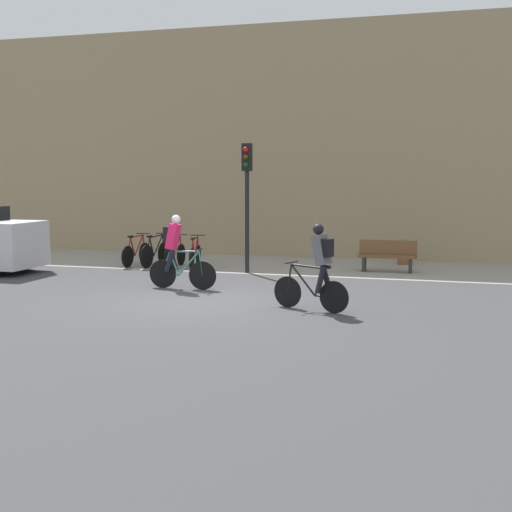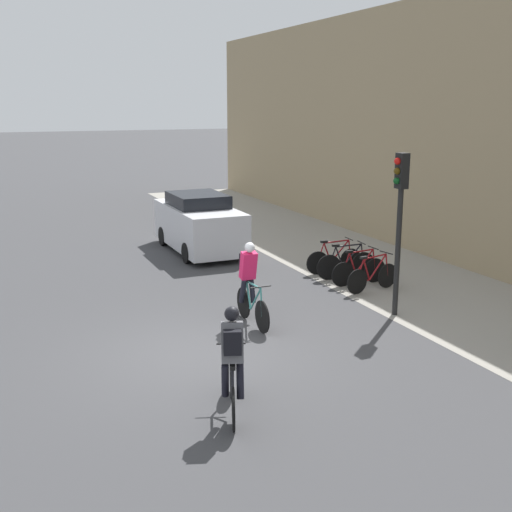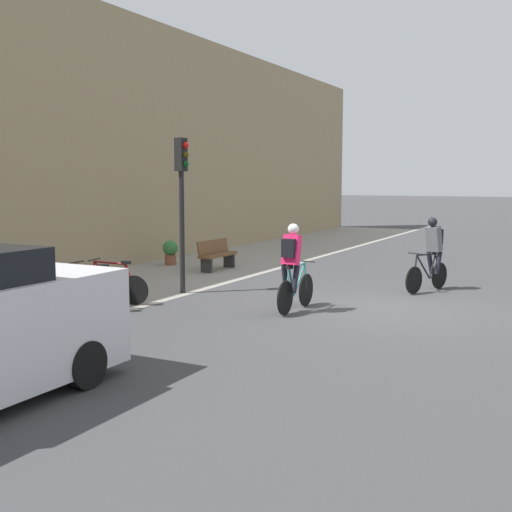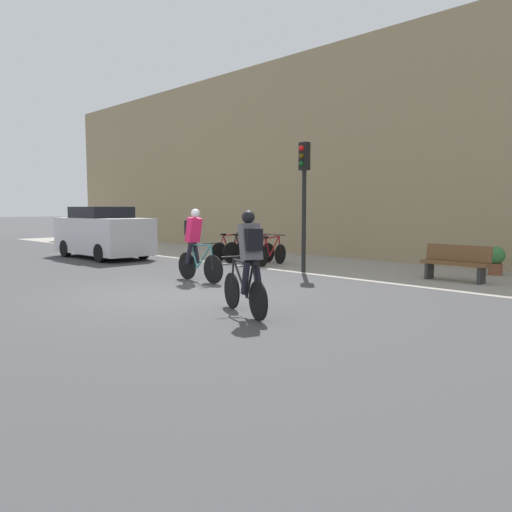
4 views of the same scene
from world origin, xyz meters
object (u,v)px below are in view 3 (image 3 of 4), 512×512
cyclist_pink (293,265)px  traffic_light_pole (182,186)px  cyclist_grey (432,251)px  parked_bike_1 (70,294)px  parked_bike_3 (113,286)px  potted_plant (170,251)px  parked_bike_0 (46,300)px  bench (217,254)px  parked_bike_2 (92,290)px

cyclist_pink → traffic_light_pole: (0.81, 3.18, 1.55)m
cyclist_grey → traffic_light_pole: traffic_light_pole is taller
cyclist_grey → parked_bike_1: size_ratio=1.04×
parked_bike_3 → traffic_light_pole: traffic_light_pole is taller
parked_bike_1 → potted_plant: bearing=20.2°
cyclist_grey → potted_plant: bearing=83.4°
parked_bike_0 → traffic_light_pole: traffic_light_pole is taller
parked_bike_0 → cyclist_grey: bearing=-40.0°
bench → potted_plant: 1.88m
parked_bike_1 → parked_bike_2: bearing=-0.0°
parked_bike_2 → traffic_light_pole: size_ratio=0.46×
traffic_light_pole → potted_plant: 5.56m
cyclist_grey → bench: size_ratio=1.08×
cyclist_grey → potted_plant: cyclist_grey is taller
parked_bike_1 → bench: 6.87m
parked_bike_1 → potted_plant: parked_bike_1 is taller
cyclist_pink → cyclist_grey: cyclist_pink is taller
parked_bike_1 → parked_bike_2: 0.64m
cyclist_grey → traffic_light_pole: size_ratio=0.49×
parked_bike_0 → parked_bike_1: parked_bike_1 is taller
cyclist_pink → parked_bike_1: (-2.27, 3.78, -0.54)m
parked_bike_3 → traffic_light_pole: (1.79, -0.59, 2.11)m
parked_bike_0 → parked_bike_3: parked_bike_0 is taller
cyclist_pink → parked_bike_3: cyclist_pink is taller
cyclist_pink → parked_bike_3: bearing=104.7°
cyclist_pink → cyclist_grey: 4.33m
cyclist_grey → parked_bike_0: 8.87m
potted_plant → parked_bike_0: bearing=-161.4°
cyclist_grey → potted_plant: (0.96, 8.29, -0.51)m
parked_bike_1 → traffic_light_pole: bearing=-11.0°
parked_bike_3 → potted_plant: (5.84, 2.61, 0.05)m
cyclist_pink → bench: (4.56, 4.53, -0.48)m
cyclist_grey → parked_bike_1: (-6.15, 5.68, -0.54)m
traffic_light_pole → potted_plant: (4.04, 3.20, -2.06)m
parked_bike_1 → parked_bike_3: size_ratio=1.03×
parked_bike_2 → bench: (6.19, 0.75, 0.07)m
parked_bike_3 → cyclist_pink: bearing=-75.3°
traffic_light_pole → bench: bearing=19.7°
cyclist_pink → parked_bike_0: (-2.90, 3.78, -0.55)m
potted_plant → bench: bearing=-98.6°
parked_bike_3 → bench: (5.55, 0.75, 0.08)m
parked_bike_0 → potted_plant: 8.18m
parked_bike_0 → parked_bike_1: bearing=0.1°
parked_bike_2 → traffic_light_pole: 3.27m
parked_bike_0 → bench: 7.50m
parked_bike_1 → potted_plant: (7.11, 2.61, 0.03)m
bench → parked_bike_1: bearing=-173.7°
cyclist_pink → parked_bike_0: size_ratio=1.06×
parked_bike_1 → cyclist_grey: bearing=-42.8°
cyclist_grey → parked_bike_2: cyclist_grey is taller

